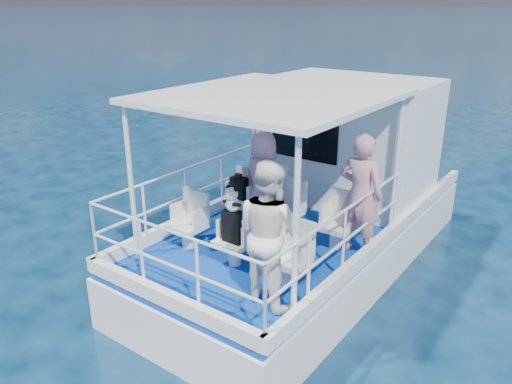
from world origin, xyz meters
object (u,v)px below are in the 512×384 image
at_px(passenger_port_fwd, 263,180).
at_px(panda, 232,199).
at_px(backpack_center, 234,227).
at_px(passenger_stbd_aft, 269,232).

height_order(passenger_port_fwd, panda, passenger_port_fwd).
bearing_deg(panda, passenger_port_fwd, 109.21).
bearing_deg(backpack_center, panda, 164.27).
height_order(passenger_port_fwd, backpack_center, passenger_port_fwd).
xyz_separation_m(passenger_port_fwd, passenger_stbd_aft, (1.36, -1.79, 0.12)).
bearing_deg(backpack_center, passenger_port_fwd, 109.84).
distance_m(passenger_port_fwd, panda, 1.48).
height_order(passenger_stbd_aft, panda, passenger_stbd_aft).
bearing_deg(backpack_center, passenger_stbd_aft, -24.67).
xyz_separation_m(passenger_stbd_aft, backpack_center, (-0.86, 0.39, -0.30)).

